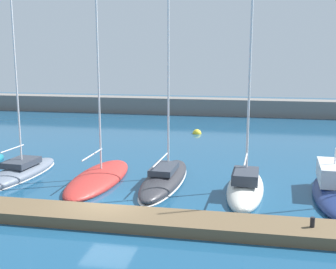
% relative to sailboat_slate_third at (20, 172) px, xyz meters
% --- Properties ---
extents(ground_plane, '(120.00, 120.00, 0.00)m').
position_rel_sailboat_slate_third_xyz_m(ground_plane, '(7.59, -4.78, -0.29)').
color(ground_plane, navy).
extents(dock_pier, '(38.47, 2.19, 0.52)m').
position_rel_sailboat_slate_third_xyz_m(dock_pier, '(7.59, -6.30, -0.03)').
color(dock_pier, brown).
rests_on(dock_pier, ground_plane).
extents(breakwater_seawall, '(108.00, 2.79, 2.10)m').
position_rel_sailboat_slate_third_xyz_m(breakwater_seawall, '(7.59, 30.69, 0.76)').
color(breakwater_seawall, slate).
rests_on(breakwater_seawall, ground_plane).
extents(sailboat_slate_third, '(2.78, 7.96, 11.83)m').
position_rel_sailboat_slate_third_xyz_m(sailboat_slate_third, '(0.00, 0.00, 0.00)').
color(sailboat_slate_third, slate).
rests_on(sailboat_slate_third, ground_plane).
extents(sailboat_red_fourth, '(2.88, 8.66, 17.40)m').
position_rel_sailboat_slate_third_xyz_m(sailboat_red_fourth, '(5.36, 0.05, -0.08)').
color(sailboat_red_fourth, '#B72D28').
rests_on(sailboat_red_fourth, ground_plane).
extents(sailboat_charcoal_fifth, '(2.52, 8.87, 15.50)m').
position_rel_sailboat_slate_third_xyz_m(sailboat_charcoal_fifth, '(9.52, 0.39, 0.04)').
color(sailboat_charcoal_fifth, '#2D2D33').
rests_on(sailboat_charcoal_fifth, ground_plane).
extents(sailboat_ivory_sixth, '(2.35, 7.51, 12.67)m').
position_rel_sailboat_slate_third_xyz_m(sailboat_ivory_sixth, '(14.44, -0.60, 0.05)').
color(sailboat_ivory_sixth, silver).
rests_on(sailboat_ivory_sixth, ground_plane).
extents(motorboat_navy_seventh, '(2.87, 8.07, 2.98)m').
position_rel_sailboat_slate_third_xyz_m(motorboat_navy_seventh, '(19.32, -0.31, 0.14)').
color(motorboat_navy_seventh, navy).
rests_on(motorboat_navy_seventh, ground_plane).
extents(mooring_buoy_yellow, '(0.89, 0.89, 0.89)m').
position_rel_sailboat_slate_third_xyz_m(mooring_buoy_yellow, '(9.49, 16.96, -0.29)').
color(mooring_buoy_yellow, yellow).
rests_on(mooring_buoy_yellow, ground_plane).
extents(dock_bollard, '(0.20, 0.20, 0.44)m').
position_rel_sailboat_slate_third_xyz_m(dock_bollard, '(17.33, -6.30, 0.45)').
color(dock_bollard, black).
rests_on(dock_bollard, dock_pier).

